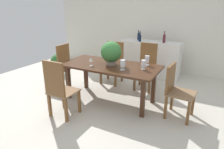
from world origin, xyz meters
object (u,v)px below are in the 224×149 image
Objects in this scene: wine_bottle_dark at (164,38)px; chair_foot_end at (176,88)px; chair_far_left at (113,61)px; wine_bottle_tall at (139,36)px; crystal_vase_center_near at (147,60)px; potted_plant_floor at (58,63)px; wine_bottle_green at (140,38)px; kitchen_counter at (150,59)px; flower_centerpiece at (111,52)px; chair_head_end at (61,65)px; crystal_vase_left at (123,64)px; wine_glass at (91,60)px; chair_near_left at (59,87)px; dining_table at (110,69)px; crystal_vase_right at (143,64)px; chair_far_right at (147,65)px.

chair_foot_end is at bearing -69.09° from wine_bottle_dark.
wine_bottle_tall reaches higher than chair_far_left.
crystal_vase_center_near is 1.90m from wine_bottle_tall.
wine_bottle_tall reaches higher than potted_plant_floor.
kitchen_counter is at bearing 28.26° from wine_bottle_green.
chair_foot_end is at bearing -1.00° from flower_centerpiece.
chair_head_end is 2.54m from chair_foot_end.
wine_bottle_tall reaches higher than chair_head_end.
wine_glass is at bearing -176.11° from crystal_vase_left.
wine_bottle_green reaches higher than crystal_vase_left.
chair_near_left is 0.83m from wine_glass.
kitchen_counter is 2.92× the size of potted_plant_floor.
flower_centerpiece is (1.28, 0.03, 0.43)m from chair_head_end.
crystal_vase_right is (0.67, 0.02, 0.19)m from dining_table.
wine_glass is at bearing -121.71° from chair_far_right.
wine_glass is at bearing -29.43° from potted_plant_floor.
crystal_vase_left is at bearing -26.16° from dining_table.
crystal_vase_right is 0.99m from wine_glass.
chair_near_left is at bearing -94.72° from wine_bottle_tall.
chair_near_left is at bearing -109.28° from wine_bottle_dark.
potted_plant_floor is (-1.85, 1.04, -0.58)m from wine_glass.
wine_bottle_dark is 1.13× the size of wine_bottle_green.
chair_head_end is 2.32× the size of flower_centerpiece.
wine_bottle_dark is at bearing 134.30° from chair_head_end.
wine_bottle_tall is at bearing 119.92° from chair_far_right.
chair_head_end is 4.03× the size of wine_bottle_green.
wine_bottle_tall is (-0.20, 1.98, 0.05)m from flower_centerpiece.
chair_near_left is 1.16m from crystal_vase_left.
chair_head_end reaches higher than potted_plant_floor.
wine_bottle_tall reaches higher than dining_table.
crystal_vase_center_near is at bearing -34.74° from chair_far_left.
dining_table is 4.22× the size of flower_centerpiece.
chair_far_right is at bearing 107.64° from crystal_vase_center_near.
wine_bottle_tall is at bearing 115.91° from crystal_vase_center_near.
chair_foot_end is 2.16m from kitchen_counter.
chair_far_left reaches higher than crystal_vase_right.
crystal_vase_left is at bearing -95.79° from wine_bottle_dark.
crystal_vase_left is at bearing -94.41° from chair_far_right.
wine_bottle_green is at bearing -97.95° from chair_near_left.
chair_far_right is 1.29m from chair_foot_end.
chair_far_left is (0.83, 0.98, -0.01)m from chair_head_end.
kitchen_counter is 5.44× the size of wine_bottle_dark.
chair_foot_end reaches higher than wine_glass.
chair_near_left is at bearing -113.76° from dining_table.
chair_near_left is 3.91× the size of wine_bottle_tall.
dining_table is 1.28m from chair_foot_end.
crystal_vase_right is at bearing -66.70° from wine_bottle_tall.
kitchen_counter is (0.65, 2.87, -0.09)m from chair_near_left.
crystal_vase_left reaches higher than crystal_vase_right.
flower_centerpiece is 2.40m from potted_plant_floor.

